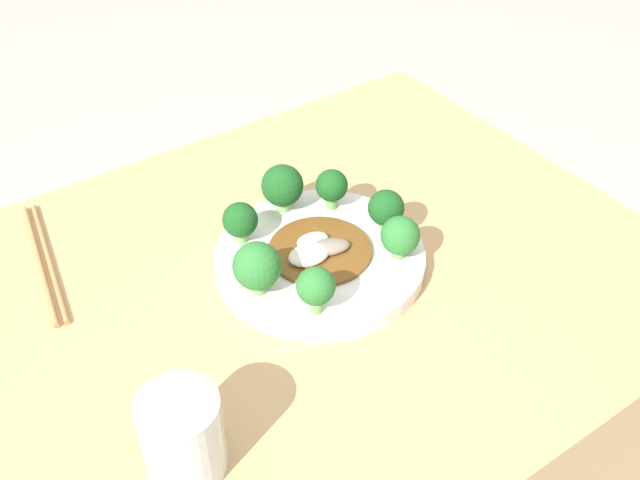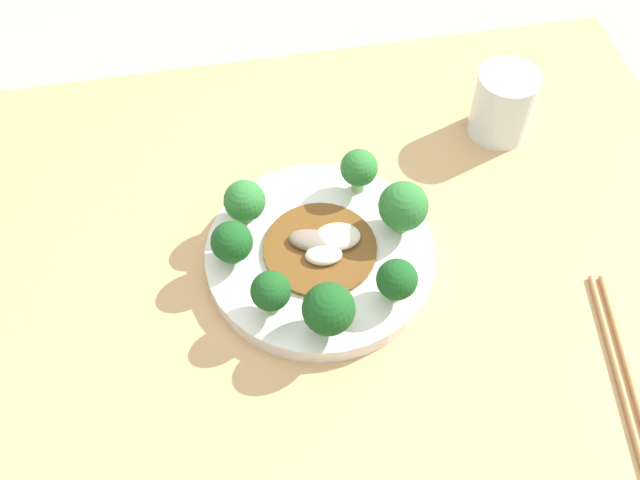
{
  "view_description": "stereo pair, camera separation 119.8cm",
  "coord_description": "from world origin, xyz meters",
  "px_view_note": "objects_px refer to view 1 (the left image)",
  "views": [
    {
      "loc": [
        -0.37,
        -0.58,
        1.38
      ],
      "look_at": [
        0.04,
        0.01,
        0.78
      ],
      "focal_mm": 42.0,
      "sensor_mm": 36.0,
      "label": 1
    },
    {
      "loc": [
        0.13,
        0.5,
        1.47
      ],
      "look_at": [
        0.04,
        0.01,
        0.78
      ],
      "focal_mm": 42.0,
      "sensor_mm": 36.0,
      "label": 2
    }
  ],
  "objects_px": {
    "broccoli_north": "(282,186)",
    "broccoli_east": "(388,210)",
    "chopsticks": "(44,261)",
    "broccoli_west": "(257,267)",
    "broccoli_northeast": "(332,186)",
    "stirfry_center": "(318,250)",
    "drinking_glass": "(182,435)",
    "plate": "(320,259)",
    "broccoli_southeast": "(400,236)",
    "broccoli_northwest": "(240,220)",
    "broccoli_southwest": "(316,287)"
  },
  "relations": [
    {
      "from": "broccoli_north",
      "to": "broccoli_east",
      "type": "distance_m",
      "value": 0.14
    },
    {
      "from": "broccoli_east",
      "to": "chopsticks",
      "type": "distance_m",
      "value": 0.45
    },
    {
      "from": "broccoli_east",
      "to": "broccoli_west",
      "type": "relative_size",
      "value": 0.82
    },
    {
      "from": "broccoli_northeast",
      "to": "stirfry_center",
      "type": "height_order",
      "value": "broccoli_northeast"
    },
    {
      "from": "broccoli_west",
      "to": "stirfry_center",
      "type": "bearing_deg",
      "value": 8.11
    },
    {
      "from": "broccoli_northeast",
      "to": "stirfry_center",
      "type": "bearing_deg",
      "value": -135.06
    },
    {
      "from": "drinking_glass",
      "to": "broccoli_east",
      "type": "bearing_deg",
      "value": 22.63
    },
    {
      "from": "plate",
      "to": "broccoli_northeast",
      "type": "bearing_deg",
      "value": 45.77
    },
    {
      "from": "broccoli_southeast",
      "to": "chopsticks",
      "type": "height_order",
      "value": "broccoli_southeast"
    },
    {
      "from": "broccoli_north",
      "to": "broccoli_northwest",
      "type": "xyz_separation_m",
      "value": [
        -0.08,
        -0.03,
        -0.01
      ]
    },
    {
      "from": "stirfry_center",
      "to": "broccoli_southwest",
      "type": "bearing_deg",
      "value": -126.27
    },
    {
      "from": "drinking_glass",
      "to": "plate",
      "type": "bearing_deg",
      "value": 31.31
    },
    {
      "from": "stirfry_center",
      "to": "broccoli_southeast",
      "type": "bearing_deg",
      "value": -36.41
    },
    {
      "from": "broccoli_east",
      "to": "broccoli_west",
      "type": "height_order",
      "value": "broccoli_west"
    },
    {
      "from": "broccoli_northwest",
      "to": "broccoli_southwest",
      "type": "bearing_deg",
      "value": -87.56
    },
    {
      "from": "broccoli_southwest",
      "to": "broccoli_northwest",
      "type": "distance_m",
      "value": 0.16
    },
    {
      "from": "broccoli_north",
      "to": "broccoli_southwest",
      "type": "height_order",
      "value": "broccoli_north"
    },
    {
      "from": "broccoli_northwest",
      "to": "drinking_glass",
      "type": "relative_size",
      "value": 0.6
    },
    {
      "from": "broccoli_southeast",
      "to": "broccoli_west",
      "type": "relative_size",
      "value": 0.84
    },
    {
      "from": "broccoli_southwest",
      "to": "broccoli_northeast",
      "type": "xyz_separation_m",
      "value": [
        0.13,
        0.15,
        -0.0
      ]
    },
    {
      "from": "broccoli_north",
      "to": "broccoli_west",
      "type": "height_order",
      "value": "same"
    },
    {
      "from": "plate",
      "to": "broccoli_southeast",
      "type": "height_order",
      "value": "broccoli_southeast"
    },
    {
      "from": "plate",
      "to": "broccoli_west",
      "type": "distance_m",
      "value": 0.11
    },
    {
      "from": "broccoli_north",
      "to": "stirfry_center",
      "type": "height_order",
      "value": "broccoli_north"
    },
    {
      "from": "broccoli_north",
      "to": "drinking_glass",
      "type": "height_order",
      "value": "drinking_glass"
    },
    {
      "from": "broccoli_southeast",
      "to": "broccoli_east",
      "type": "bearing_deg",
      "value": 67.02
    },
    {
      "from": "broccoli_east",
      "to": "broccoli_southeast",
      "type": "distance_m",
      "value": 0.06
    },
    {
      "from": "broccoli_northeast",
      "to": "drinking_glass",
      "type": "distance_m",
      "value": 0.42
    },
    {
      "from": "broccoli_southwest",
      "to": "broccoli_southeast",
      "type": "distance_m",
      "value": 0.14
    },
    {
      "from": "drinking_glass",
      "to": "broccoli_southeast",
      "type": "bearing_deg",
      "value": 16.58
    },
    {
      "from": "broccoli_west",
      "to": "plate",
      "type": "bearing_deg",
      "value": 8.93
    },
    {
      "from": "broccoli_northwest",
      "to": "drinking_glass",
      "type": "bearing_deg",
      "value": -130.04
    },
    {
      "from": "plate",
      "to": "drinking_glass",
      "type": "distance_m",
      "value": 0.32
    },
    {
      "from": "broccoli_southwest",
      "to": "broccoli_east",
      "type": "relative_size",
      "value": 1.1
    },
    {
      "from": "broccoli_southeast",
      "to": "stirfry_center",
      "type": "height_order",
      "value": "broccoli_southeast"
    },
    {
      "from": "broccoli_west",
      "to": "chopsticks",
      "type": "distance_m",
      "value": 0.3
    },
    {
      "from": "broccoli_northwest",
      "to": "stirfry_center",
      "type": "height_order",
      "value": "broccoli_northwest"
    },
    {
      "from": "broccoli_east",
      "to": "chopsticks",
      "type": "relative_size",
      "value": 0.22
    },
    {
      "from": "broccoli_north",
      "to": "chopsticks",
      "type": "relative_size",
      "value": 0.27
    },
    {
      "from": "plate",
      "to": "broccoli_southwest",
      "type": "height_order",
      "value": "broccoli_southwest"
    },
    {
      "from": "plate",
      "to": "broccoli_southeast",
      "type": "relative_size",
      "value": 4.64
    },
    {
      "from": "plate",
      "to": "broccoli_northeast",
      "type": "distance_m",
      "value": 0.11
    },
    {
      "from": "broccoli_northeast",
      "to": "drinking_glass",
      "type": "height_order",
      "value": "drinking_glass"
    },
    {
      "from": "drinking_glass",
      "to": "broccoli_southwest",
      "type": "bearing_deg",
      "value": 21.77
    },
    {
      "from": "plate",
      "to": "drinking_glass",
      "type": "xyz_separation_m",
      "value": [
        -0.28,
        -0.17,
        0.04
      ]
    },
    {
      "from": "plate",
      "to": "stirfry_center",
      "type": "relative_size",
      "value": 2.03
    },
    {
      "from": "plate",
      "to": "broccoli_east",
      "type": "relative_size",
      "value": 4.8
    },
    {
      "from": "broccoli_southeast",
      "to": "chopsticks",
      "type": "distance_m",
      "value": 0.46
    },
    {
      "from": "broccoli_north",
      "to": "broccoli_southeast",
      "type": "bearing_deg",
      "value": -67.75
    },
    {
      "from": "broccoli_northeast",
      "to": "chopsticks",
      "type": "distance_m",
      "value": 0.39
    }
  ]
}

